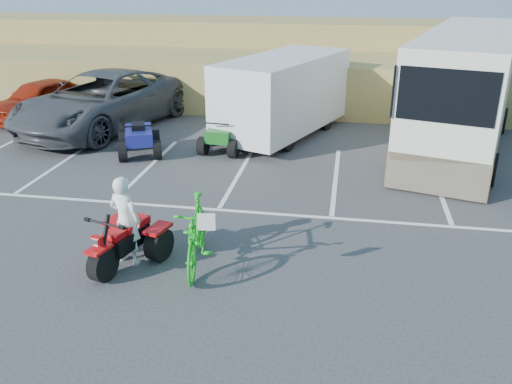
% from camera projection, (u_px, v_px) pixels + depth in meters
% --- Properties ---
extents(ground, '(100.00, 100.00, 0.00)m').
position_uv_depth(ground, '(190.00, 259.00, 10.82)').
color(ground, '#333336').
rests_on(ground, ground).
extents(parking_stripes, '(28.00, 5.16, 0.01)m').
position_uv_depth(parking_stripes, '(265.00, 187.00, 14.38)').
color(parking_stripes, white).
rests_on(parking_stripes, ground).
extents(grass_embankment, '(40.00, 8.50, 3.10)m').
position_uv_depth(grass_embankment, '(286.00, 63.00, 24.36)').
color(grass_embankment, olive).
rests_on(grass_embankment, ground).
extents(red_trike_atv, '(1.72, 2.02, 1.13)m').
position_uv_depth(red_trike_atv, '(125.00, 265.00, 10.60)').
color(red_trike_atv, red).
rests_on(red_trike_atv, ground).
extents(rider, '(0.75, 0.59, 1.80)m').
position_uv_depth(rider, '(125.00, 220.00, 10.38)').
color(rider, white).
rests_on(rider, ground).
extents(green_dirt_bike, '(0.95, 2.33, 1.36)m').
position_uv_depth(green_dirt_bike, '(196.00, 234.00, 10.33)').
color(green_dirt_bike, '#14BF19').
rests_on(green_dirt_bike, ground).
extents(grey_pickup, '(5.04, 7.75, 1.98)m').
position_uv_depth(grey_pickup, '(102.00, 101.00, 19.27)').
color(grey_pickup, '#3F4145').
rests_on(grey_pickup, ground).
extents(red_car, '(3.12, 4.68, 1.48)m').
position_uv_depth(red_car, '(40.00, 99.00, 20.65)').
color(red_car, maroon).
rests_on(red_car, ground).
extents(cargo_trailer, '(4.26, 6.18, 2.68)m').
position_uv_depth(cargo_trailer, '(284.00, 94.00, 18.27)').
color(cargo_trailer, silver).
rests_on(cargo_trailer, ground).
extents(rv_motorhome, '(5.13, 10.23, 3.57)m').
position_uv_depth(rv_motorhome, '(464.00, 97.00, 17.28)').
color(rv_motorhome, silver).
rests_on(rv_motorhome, ground).
extents(quad_atv_blue, '(1.82, 2.05, 1.11)m').
position_uv_depth(quad_atv_blue, '(141.00, 154.00, 16.87)').
color(quad_atv_blue, navy).
rests_on(quad_atv_blue, ground).
extents(quad_atv_green, '(1.41, 1.78, 1.08)m').
position_uv_depth(quad_atv_green, '(224.00, 151.00, 17.19)').
color(quad_atv_green, '#155D19').
rests_on(quad_atv_green, ground).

